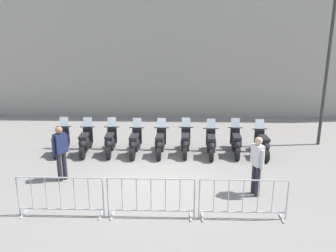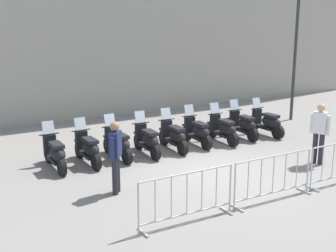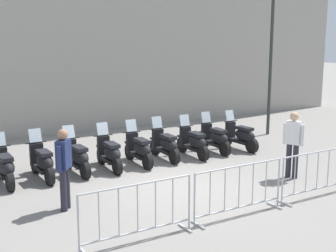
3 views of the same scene
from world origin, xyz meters
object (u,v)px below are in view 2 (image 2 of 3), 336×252
motorcycle_3 (148,140)px  street_lamp (297,25)px  motorcycle_1 (88,149)px  officer_mid_plaza (320,130)px  barrier_segment_1 (273,178)px  motorcycle_5 (198,132)px  motorcycle_7 (243,125)px  motorcycle_0 (55,154)px  barrier_segment_0 (187,198)px  motorcycle_8 (267,123)px  officer_near_row_end (115,153)px  motorcycle_6 (224,129)px  motorcycle_4 (174,136)px  motorcycle_2 (118,144)px

motorcycle_3 → street_lamp: (7.18, 1.11, 3.24)m
motorcycle_1 → officer_mid_plaza: (5.49, -3.34, 0.53)m
motorcycle_3 → barrier_segment_1: size_ratio=0.79×
motorcycle_1 → motorcycle_5: (3.68, -0.07, 0.00)m
motorcycle_5 → motorcycle_7: (1.84, -0.07, 0.00)m
barrier_segment_1 → officer_mid_plaza: officer_mid_plaza is taller
motorcycle_0 → barrier_segment_0: bearing=-74.7°
motorcycle_8 → officer_near_row_end: size_ratio=0.99×
motorcycle_8 → barrier_segment_1: (-3.86, -4.23, 0.07)m
motorcycle_1 → street_lamp: street_lamp is taller
motorcycle_6 → street_lamp: (4.42, 1.24, 3.24)m
motorcycle_5 → officer_mid_plaza: 3.77m
motorcycle_3 → officer_mid_plaza: size_ratio=1.00×
street_lamp → officer_near_row_end: bearing=-160.4°
barrier_segment_1 → officer_near_row_end: officer_near_row_end is taller
barrier_segment_1 → officer_near_row_end: bearing=141.6°
motorcycle_6 → motorcycle_8: size_ratio=1.00×
motorcycle_1 → barrier_segment_1: motorcycle_1 is taller
motorcycle_6 → street_lamp: street_lamp is taller
motorcycle_4 → officer_near_row_end: size_ratio=1.00×
motorcycle_3 → motorcycle_4: (0.92, -0.01, 0.00)m
motorcycle_8 → motorcycle_4: bearing=177.1°
street_lamp → officer_mid_plaza: (-3.52, -4.33, -2.71)m
officer_mid_plaza → officer_near_row_end: bearing=169.8°
motorcycle_5 → officer_mid_plaza: bearing=-61.0°
motorcycle_8 → street_lamp: (2.57, 1.31, 3.24)m
motorcycle_1 → barrier_segment_1: size_ratio=0.78×
motorcycle_3 → motorcycle_8: (4.61, -0.20, 0.00)m
motorcycle_7 → barrier_segment_1: size_ratio=0.79×
motorcycle_1 → motorcycle_8: size_ratio=1.00×
barrier_segment_0 → barrier_segment_1: (2.28, -0.09, 0.00)m
motorcycle_1 → motorcycle_5: 3.68m
barrier_segment_1 → motorcycle_3: bearing=99.7°
motorcycle_8 → barrier_segment_1: 5.73m
motorcycle_7 → street_lamp: bearing=18.0°
barrier_segment_0 → street_lamp: size_ratio=0.36×
motorcycle_1 → officer_near_row_end: (-0.24, -2.30, 0.53)m
motorcycle_8 → barrier_segment_0: size_ratio=0.78×
motorcycle_4 → barrier_segment_1: bearing=-92.2°
street_lamp → motorcycle_0: bearing=-174.6°
motorcycle_6 → barrier_segment_0: size_ratio=0.79×
motorcycle_3 → motorcycle_8: 4.62m
motorcycle_5 → officer_near_row_end: (-3.92, -2.23, 0.53)m
motorcycle_2 → barrier_segment_0: motorcycle_2 is taller
motorcycle_4 → officer_mid_plaza: 4.25m
motorcycle_1 → motorcycle_7: bearing=-1.5°
barrier_segment_0 → officer_mid_plaza: 5.32m
street_lamp → officer_mid_plaza: street_lamp is taller
motorcycle_5 → barrier_segment_0: (-3.37, -4.38, 0.07)m
motorcycle_1 → officer_near_row_end: bearing=-95.9°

